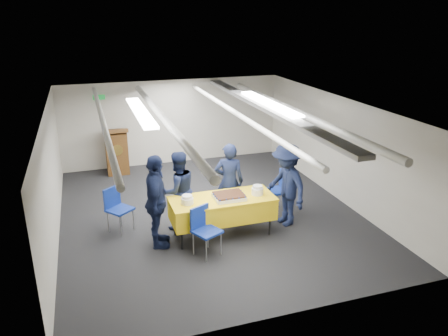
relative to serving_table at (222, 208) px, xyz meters
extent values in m
plane|color=black|center=(0.03, 1.00, -0.56)|extent=(7.00, 7.00, 0.00)
cube|color=beige|center=(0.03, 4.49, 0.59)|extent=(6.00, 0.02, 2.30)
cube|color=beige|center=(-2.96, 1.00, 0.59)|extent=(0.02, 7.00, 2.30)
cube|color=beige|center=(3.02, 1.00, 0.59)|extent=(0.02, 7.00, 2.30)
cube|color=silver|center=(0.03, 1.00, 1.73)|extent=(6.00, 7.00, 0.02)
cylinder|color=silver|center=(-1.97, 1.00, 1.62)|extent=(0.10, 6.90, 0.10)
cylinder|color=silver|center=(-0.87, 1.00, 1.58)|extent=(0.14, 6.90, 0.14)
cylinder|color=silver|center=(0.63, 1.00, 1.54)|extent=(0.10, 6.90, 0.10)
cylinder|color=silver|center=(1.93, 1.00, 1.50)|extent=(0.14, 6.90, 0.14)
cube|color=gray|center=(1.23, 1.00, 1.64)|extent=(0.28, 6.90, 0.08)
cube|color=white|center=(-1.27, 1.00, 1.71)|extent=(0.25, 2.60, 0.04)
cube|color=white|center=(1.33, 1.00, 1.71)|extent=(0.25, 2.60, 0.04)
cube|color=#0C591E|center=(-1.87, 4.47, 1.39)|extent=(0.30, 0.04, 0.12)
cylinder|color=black|center=(-0.85, -0.28, -0.38)|extent=(0.04, 0.04, 0.36)
cylinder|color=black|center=(0.85, -0.28, -0.38)|extent=(0.04, 0.04, 0.36)
cylinder|color=black|center=(-0.85, 0.28, -0.38)|extent=(0.04, 0.04, 0.36)
cylinder|color=black|center=(0.85, 0.28, -0.38)|extent=(0.04, 0.04, 0.36)
cube|color=yellow|center=(0.00, 0.00, -0.01)|extent=(1.93, 0.78, 0.39)
cube|color=yellow|center=(0.00, 0.00, 0.20)|extent=(1.95, 0.80, 0.03)
cube|color=white|center=(0.11, -0.07, 0.24)|extent=(0.55, 0.44, 0.07)
cube|color=black|center=(0.11, -0.07, 0.29)|extent=(0.53, 0.42, 0.03)
sphere|color=navy|center=(-0.13, -0.27, 0.29)|extent=(0.04, 0.04, 0.04)
sphere|color=navy|center=(-0.13, 0.13, 0.29)|extent=(0.04, 0.04, 0.04)
sphere|color=navy|center=(-0.01, -0.27, 0.29)|extent=(0.04, 0.04, 0.04)
sphere|color=navy|center=(-0.01, 0.13, 0.29)|extent=(0.04, 0.04, 0.04)
sphere|color=navy|center=(0.11, -0.27, 0.29)|extent=(0.04, 0.04, 0.04)
sphere|color=navy|center=(0.11, 0.13, 0.29)|extent=(0.04, 0.04, 0.04)
sphere|color=navy|center=(0.23, -0.27, 0.29)|extent=(0.04, 0.04, 0.04)
sphere|color=navy|center=(0.23, 0.13, 0.29)|extent=(0.04, 0.04, 0.04)
sphere|color=navy|center=(0.35, -0.27, 0.29)|extent=(0.04, 0.04, 0.04)
sphere|color=navy|center=(0.35, 0.13, 0.29)|extent=(0.04, 0.04, 0.04)
sphere|color=navy|center=(-0.15, -0.17, 0.29)|extent=(0.04, 0.04, 0.04)
sphere|color=navy|center=(0.38, -0.17, 0.29)|extent=(0.04, 0.04, 0.04)
sphere|color=navy|center=(-0.15, -0.07, 0.29)|extent=(0.04, 0.04, 0.04)
sphere|color=navy|center=(0.38, -0.07, 0.29)|extent=(0.04, 0.04, 0.04)
sphere|color=navy|center=(-0.15, 0.03, 0.29)|extent=(0.04, 0.04, 0.04)
sphere|color=navy|center=(0.38, 0.03, 0.29)|extent=(0.04, 0.04, 0.04)
cylinder|color=white|center=(-0.68, -0.05, 0.27)|extent=(0.22, 0.22, 0.11)
cylinder|color=white|center=(-0.68, -0.05, 0.35)|extent=(0.18, 0.18, 0.05)
cylinder|color=white|center=(0.68, -0.05, 0.28)|extent=(0.22, 0.22, 0.13)
cylinder|color=white|center=(0.68, -0.05, 0.37)|extent=(0.18, 0.18, 0.05)
cube|color=brown|center=(-1.57, 4.05, -0.01)|extent=(0.55, 0.45, 1.10)
cube|color=brown|center=(-1.57, 4.02, 0.59)|extent=(0.62, 0.53, 0.21)
cylinder|color=gold|center=(-1.57, 3.82, 0.14)|extent=(0.28, 0.02, 0.28)
cylinder|color=gray|center=(-0.55, -0.82, -0.34)|extent=(0.02, 0.02, 0.43)
cylinder|color=gray|center=(-0.24, -0.68, -0.34)|extent=(0.02, 0.02, 0.43)
cylinder|color=gray|center=(-0.70, -0.52, -0.34)|extent=(0.02, 0.02, 0.43)
cylinder|color=gray|center=(-0.39, -0.37, -0.34)|extent=(0.02, 0.02, 0.43)
cube|color=navy|center=(-0.47, -0.60, -0.11)|extent=(0.56, 0.56, 0.04)
cube|color=navy|center=(-0.55, -0.43, 0.11)|extent=(0.38, 0.21, 0.40)
cylinder|color=gray|center=(1.24, 0.85, -0.34)|extent=(0.02, 0.02, 0.43)
cylinder|color=gray|center=(1.25, 0.51, -0.34)|extent=(0.02, 0.02, 0.43)
cylinder|color=gray|center=(1.58, 0.87, -0.34)|extent=(0.02, 0.02, 0.43)
cylinder|color=gray|center=(1.59, 0.53, -0.34)|extent=(0.02, 0.02, 0.43)
cube|color=navy|center=(1.42, 0.69, -0.11)|extent=(0.44, 0.44, 0.04)
cube|color=navy|center=(1.60, 0.70, 0.11)|extent=(0.06, 0.40, 0.40)
cylinder|color=gray|center=(-1.84, 0.53, -0.34)|extent=(0.02, 0.02, 0.43)
cylinder|color=gray|center=(-1.58, 0.74, -0.34)|extent=(0.02, 0.02, 0.43)
cylinder|color=gray|center=(-2.06, 0.80, -0.34)|extent=(0.02, 0.02, 0.43)
cylinder|color=gray|center=(-1.79, 1.01, -0.34)|extent=(0.02, 0.02, 0.43)
cube|color=navy|center=(-1.82, 0.77, -0.11)|extent=(0.59, 0.59, 0.04)
cube|color=navy|center=(-1.93, 0.92, 0.11)|extent=(0.34, 0.28, 0.40)
imported|color=black|center=(0.36, 0.66, 0.24)|extent=(0.68, 0.55, 1.60)
imported|color=black|center=(-0.71, 0.56, 0.23)|extent=(0.89, 0.77, 1.57)
imported|color=black|center=(-1.23, -0.01, 0.30)|extent=(0.61, 1.07, 1.73)
imported|color=black|center=(1.34, 0.08, 0.27)|extent=(0.80, 1.17, 1.67)
camera|label=1|loc=(-2.27, -7.06, 3.49)|focal=35.00mm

